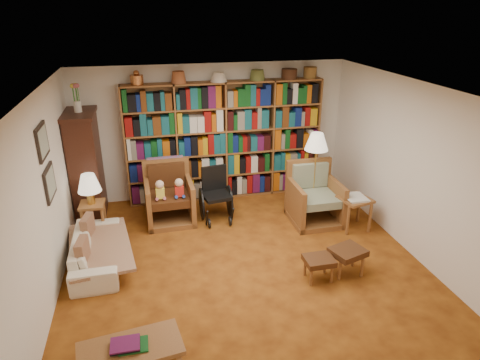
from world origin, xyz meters
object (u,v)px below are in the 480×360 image
object	(u,v)px
armchair_sage	(313,198)
floor_lamp	(316,145)
wheelchair	(216,195)
coffee_table	(131,351)
sofa	(97,250)
side_table_lamp	(93,212)
footstool_a	(319,262)
armchair_leather	(169,196)
footstool_b	(348,254)
side_table_papers	(355,203)

from	to	relation	value
armchair_sage	floor_lamp	world-z (taller)	floor_lamp
wheelchair	coffee_table	size ratio (longest dim) A/B	0.86
sofa	side_table_lamp	distance (m)	0.89
armchair_sage	footstool_a	bearing A→B (deg)	-108.86
armchair_leather	armchair_sage	distance (m)	2.47
armchair_leather	footstool_a	world-z (taller)	armchair_leather
armchair_sage	floor_lamp	size ratio (longest dim) A/B	0.67
wheelchair	floor_lamp	world-z (taller)	floor_lamp
sofa	coffee_table	distance (m)	2.25
sofa	side_table_lamp	size ratio (longest dim) A/B	2.77
floor_lamp	coffee_table	xyz separation A→B (m)	(-3.08, -2.98, -0.95)
side_table_lamp	armchair_sage	bearing A→B (deg)	-3.56
sofa	wheelchair	bearing A→B (deg)	-61.71
floor_lamp	footstool_b	xyz separation A→B (m)	(-0.20, -1.78, -0.98)
side_table_lamp	side_table_papers	world-z (taller)	side_table_papers
side_table_lamp	footstool_b	xyz separation A→B (m)	(3.48, -1.86, -0.10)
wheelchair	coffee_table	xyz separation A→B (m)	(-1.40, -3.25, -0.07)
armchair_leather	floor_lamp	xyz separation A→B (m)	(2.46, -0.44, 0.88)
sofa	coffee_table	world-z (taller)	sofa
footstool_a	armchair_sage	bearing A→B (deg)	71.14
armchair_leather	footstool_b	world-z (taller)	armchair_leather
armchair_leather	sofa	bearing A→B (deg)	-132.59
wheelchair	armchair_sage	bearing A→B (deg)	-14.57
side_table_papers	footstool_b	bearing A→B (deg)	-120.09
side_table_lamp	armchair_sage	xyz separation A→B (m)	(3.62, -0.23, -0.03)
side_table_lamp	footstool_a	size ratio (longest dim) A/B	1.45
footstool_a	footstool_b	world-z (taller)	footstool_b
wheelchair	footstool_a	size ratio (longest dim) A/B	2.33
floor_lamp	footstool_b	size ratio (longest dim) A/B	2.80
side_table_papers	footstool_a	distance (m)	1.66
sofa	side_table_lamp	xyz separation A→B (m)	(-0.10, 0.86, 0.18)
armchair_leather	wheelchair	size ratio (longest dim) A/B	1.12
sofa	wheelchair	world-z (taller)	wheelchair
armchair_leather	armchair_sage	size ratio (longest dim) A/B	1.02
footstool_a	coffee_table	size ratio (longest dim) A/B	0.37
wheelchair	side_table_lamp	bearing A→B (deg)	-174.46
floor_lamp	wheelchair	bearing A→B (deg)	170.63
wheelchair	armchair_leather	bearing A→B (deg)	168.48
floor_lamp	footstool_a	size ratio (longest dim) A/B	3.83
sofa	coffee_table	bearing A→B (deg)	-167.90
armchair_leather	side_table_papers	size ratio (longest dim) A/B	1.79
armchair_leather	wheelchair	xyz separation A→B (m)	(0.79, -0.16, 0.00)
floor_lamp	footstool_b	distance (m)	2.04
footstool_a	wheelchair	bearing A→B (deg)	116.23
armchair_sage	footstool_a	distance (m)	1.79
armchair_sage	footstool_b	xyz separation A→B (m)	(-0.14, -1.63, -0.08)
armchair_leather	coffee_table	bearing A→B (deg)	-100.27
floor_lamp	footstool_a	xyz separation A→B (m)	(-0.64, -1.83, -1.02)
side_table_lamp	coffee_table	distance (m)	3.12
armchair_sage	wheelchair	xyz separation A→B (m)	(-1.61, 0.42, 0.03)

